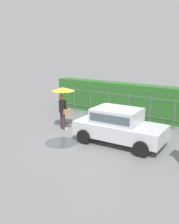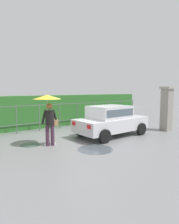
% 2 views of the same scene
% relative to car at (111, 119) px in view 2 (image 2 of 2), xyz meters
% --- Properties ---
extents(ground_plane, '(40.00, 40.00, 0.00)m').
position_rel_car_xyz_m(ground_plane, '(-1.36, 0.17, -0.80)').
color(ground_plane, slate).
extents(car, '(3.82, 2.03, 1.48)m').
position_rel_car_xyz_m(car, '(0.00, 0.00, 0.00)').
color(car, silver).
rests_on(car, ground).
extents(pedestrian, '(1.12, 1.12, 2.05)m').
position_rel_car_xyz_m(pedestrian, '(-3.18, 0.17, 0.75)').
color(pedestrian, '#47283D').
rests_on(pedestrian, ground).
extents(gate_pillar, '(0.60, 0.60, 2.42)m').
position_rel_car_xyz_m(gate_pillar, '(3.36, -0.81, 0.44)').
color(gate_pillar, gray).
rests_on(gate_pillar, ground).
extents(fence_section, '(11.17, 0.05, 1.50)m').
position_rel_car_xyz_m(fence_section, '(-0.52, 3.17, 0.02)').
color(fence_section, '#59605B').
rests_on(fence_section, ground).
extents(hedge_row, '(12.12, 0.90, 1.90)m').
position_rel_car_xyz_m(hedge_row, '(-0.52, 4.14, 0.15)').
color(hedge_row, '#2D6B28').
rests_on(hedge_row, ground).
extents(puddle_near, '(1.37, 1.37, 0.00)m').
position_rel_car_xyz_m(puddle_near, '(-1.99, -1.37, -0.80)').
color(puddle_near, '#4C545B').
rests_on(puddle_near, ground).
extents(puddle_far, '(0.86, 0.86, 0.00)m').
position_rel_car_xyz_m(puddle_far, '(-3.77, 0.68, -0.80)').
color(puddle_far, '#4C545B').
rests_on(puddle_far, ground).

